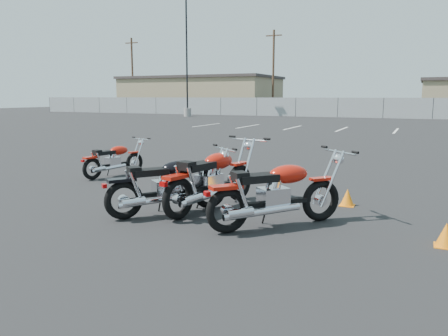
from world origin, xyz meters
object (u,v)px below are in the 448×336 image
at_px(motorcycle_front_red, 114,160).
at_px(motorcycle_third_red, 211,179).
at_px(motorcycle_rear_red, 276,193).
at_px(motorcycle_second_black, 168,185).

bearing_deg(motorcycle_front_red, motorcycle_third_red, -27.49).
bearing_deg(motorcycle_rear_red, motorcycle_front_red, 154.10).
bearing_deg(motorcycle_rear_red, motorcycle_third_red, 158.59).
bearing_deg(motorcycle_second_black, motorcycle_rear_red, 1.12).
distance_m(motorcycle_front_red, motorcycle_third_red, 4.04).
height_order(motorcycle_front_red, motorcycle_third_red, motorcycle_third_red).
xyz_separation_m(motorcycle_front_red, motorcycle_third_red, (3.58, -1.87, 0.13)).
relative_size(motorcycle_third_red, motorcycle_rear_red, 1.20).
bearing_deg(motorcycle_front_red, motorcycle_second_black, -38.38).
bearing_deg(motorcycle_second_black, motorcycle_front_red, 141.62).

